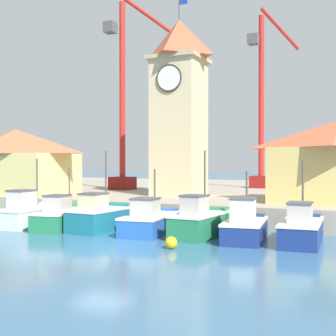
% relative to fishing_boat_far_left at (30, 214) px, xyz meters
% --- Properties ---
extents(ground_plane, '(300.00, 300.00, 0.00)m').
position_rel_fishing_boat_far_left_xyz_m(ground_plane, '(7.93, -4.19, -0.75)').
color(ground_plane, '#386689').
extents(quay_wharf, '(120.00, 40.00, 1.30)m').
position_rel_fishing_boat_far_left_xyz_m(quay_wharf, '(7.93, 24.02, -0.11)').
color(quay_wharf, '#9E937F').
rests_on(quay_wharf, ground).
extents(fishing_boat_far_left, '(2.15, 4.54, 4.11)m').
position_rel_fishing_boat_far_left_xyz_m(fishing_boat_far_left, '(0.00, 0.00, 0.00)').
color(fishing_boat_far_left, silver).
rests_on(fishing_boat_far_left, ground).
extents(fishing_boat_left_outer, '(2.67, 5.25, 3.56)m').
position_rel_fishing_boat_far_left_xyz_m(fishing_boat_left_outer, '(2.40, 0.17, -0.06)').
color(fishing_boat_left_outer, '#237A4C').
rests_on(fishing_boat_left_outer, ground).
extents(fishing_boat_left_inner, '(2.31, 4.19, 4.54)m').
position_rel_fishing_boat_far_left_xyz_m(fishing_boat_left_inner, '(4.90, 0.23, 0.03)').
color(fishing_boat_left_inner, '#196B7F').
rests_on(fishing_boat_left_inner, ground).
extents(fishing_boat_mid_left, '(2.64, 5.13, 3.50)m').
position_rel_fishing_boat_far_left_xyz_m(fishing_boat_mid_left, '(7.90, 0.60, -0.08)').
color(fishing_boat_mid_left, '#2356A8').
rests_on(fishing_boat_mid_left, ground).
extents(fishing_boat_center, '(2.11, 4.43, 4.51)m').
position_rel_fishing_boat_far_left_xyz_m(fishing_boat_center, '(10.84, 0.55, 0.03)').
color(fishing_boat_center, '#237A4C').
rests_on(fishing_boat_center, ground).
extents(fishing_boat_mid_right, '(2.45, 4.52, 3.43)m').
position_rel_fishing_boat_far_left_xyz_m(fishing_boat_mid_right, '(13.27, 0.37, -0.04)').
color(fishing_boat_mid_right, navy).
rests_on(fishing_boat_mid_right, ground).
extents(fishing_boat_right_inner, '(2.07, 4.67, 3.99)m').
position_rel_fishing_boat_far_left_xyz_m(fishing_boat_right_inner, '(15.96, 0.62, -0.05)').
color(fishing_boat_right_inner, navy).
rests_on(fishing_boat_right_inner, ground).
extents(clock_tower, '(4.03, 4.03, 15.29)m').
position_rel_fishing_boat_far_left_xyz_m(clock_tower, '(4.95, 11.24, 7.75)').
color(clock_tower, beige).
rests_on(clock_tower, quay_wharf).
extents(warehouse_left, '(9.62, 5.95, 5.29)m').
position_rel_fishing_boat_far_left_xyz_m(warehouse_left, '(-7.80, 7.07, 3.26)').
color(warehouse_left, '#E5D17A').
rests_on(warehouse_left, quay_wharf).
extents(port_crane_near, '(3.93, 7.16, 18.18)m').
position_rel_fishing_boat_far_left_xyz_m(port_crane_near, '(8.23, 24.63, 7.27)').
color(port_crane_near, maroon).
rests_on(port_crane_near, quay_wharf).
extents(port_crane_far, '(4.78, 7.73, 18.35)m').
position_rel_fishing_boat_far_left_xyz_m(port_crane_far, '(-2.99, 16.33, 7.51)').
color(port_crane_far, maroon).
rests_on(port_crane_far, quay_wharf).
extents(mooring_buoy, '(0.55, 0.55, 0.55)m').
position_rel_fishing_boat_far_left_xyz_m(mooring_buoy, '(10.88, -3.15, -0.48)').
color(mooring_buoy, gold).
rests_on(mooring_buoy, ground).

